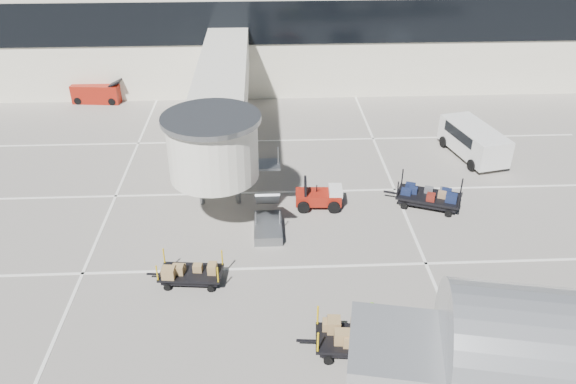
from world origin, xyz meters
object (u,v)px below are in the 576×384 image
baggage_tug (320,197)px  box_cart_far (190,272)px  box_cart_near (361,339)px  ground_worker (372,321)px  belt_loader (98,93)px  suitcase_cart (428,197)px  minivan (473,139)px

baggage_tug → box_cart_far: 8.89m
baggage_tug → box_cart_near: (0.56, -10.74, 0.03)m
box_cart_far → ground_worker: (7.48, -3.82, 0.33)m
box_cart_near → belt_loader: belt_loader is taller
box_cart_near → suitcase_cart: bearing=68.1°
ground_worker → minivan: (9.25, 15.75, 0.35)m
box_cart_far → ground_worker: size_ratio=2.05×
baggage_tug → belt_loader: belt_loader is taller
box_cart_near → belt_loader: bearing=126.3°
ground_worker → belt_loader: (-17.08, 26.58, -0.12)m
box_cart_far → box_cart_near: bearing=-27.8°
box_cart_far → ground_worker: ground_worker is taller
baggage_tug → ground_worker: ground_worker is taller
suitcase_cart → box_cart_far: (-12.32, -5.90, -0.06)m
baggage_tug → minivan: minivan is taller
baggage_tug → box_cart_near: 10.76m
suitcase_cart → minivan: bearing=75.9°
baggage_tug → box_cart_near: size_ratio=0.64×
suitcase_cart → box_cart_far: suitcase_cart is taller
suitcase_cart → belt_loader: 27.66m
suitcase_cart → belt_loader: (-21.92, 16.86, 0.16)m
suitcase_cart → minivan: (4.42, 6.03, 0.62)m
suitcase_cart → minivan: minivan is taller
box_cart_far → minivan: size_ratio=0.62×
baggage_tug → minivan: (10.33, 5.77, 0.59)m
minivan → suitcase_cart: bearing=-138.9°
ground_worker → minivan: bearing=56.0°
box_cart_far → minivan: 20.57m
box_cart_far → baggage_tug: bearing=49.4°
minivan → belt_loader: (-26.34, 10.83, -0.46)m
baggage_tug → minivan: bearing=32.1°
baggage_tug → belt_loader: bearing=136.8°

